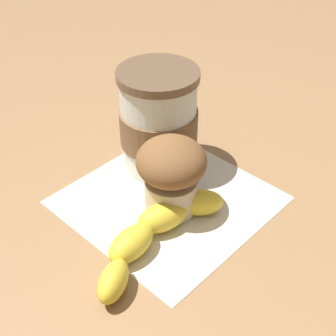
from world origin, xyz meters
name	(u,v)px	position (x,y,z in m)	size (l,w,h in m)	color
ground_plane	(168,200)	(0.00, 0.00, 0.00)	(3.00, 3.00, 0.00)	#936D47
paper_napkin	(168,200)	(0.00, 0.00, 0.00)	(0.21, 0.21, 0.00)	beige
coffee_cup	(159,121)	(-0.06, 0.05, 0.06)	(0.10, 0.10, 0.13)	silver
muffin	(171,172)	(0.01, -0.01, 0.05)	(0.08, 0.08, 0.09)	beige
banana	(153,233)	(0.03, -0.06, 0.02)	(0.07, 0.20, 0.03)	yellow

